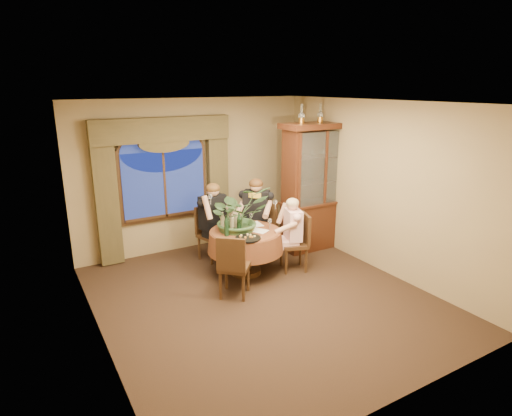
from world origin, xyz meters
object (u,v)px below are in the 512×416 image
china_cabinet (317,187)px  person_pink (293,234)px  dining_table (246,252)px  oil_lamp_left (302,114)px  chair_front_left (234,265)px  wine_bottle_0 (226,226)px  oil_lamp_right (338,112)px  person_scarf (256,217)px  chair_back_right (262,231)px  wine_bottle_2 (232,222)px  chair_back (212,234)px  wine_bottle_1 (223,222)px  chair_right (294,243)px  olive_bowl (249,230)px  person_back (213,222)px  stoneware_vase (236,221)px  centerpiece_plant (238,192)px  wine_bottle_3 (239,223)px  oil_lamp_center (320,113)px

china_cabinet → person_pink: bearing=-146.8°
dining_table → oil_lamp_left: size_ratio=3.66×
person_pink → chair_front_left: bearing=122.7°
oil_lamp_left → person_pink: oil_lamp_left is taller
china_cabinet → wine_bottle_0: (-2.15, -0.49, -0.27)m
oil_lamp_right → person_scarf: (-1.62, 0.20, -1.82)m
chair_back_right → wine_bottle_2: 1.04m
chair_back → wine_bottle_1: bearing=64.4°
china_cabinet → chair_right: 1.40m
oil_lamp_left → olive_bowl: size_ratio=1.96×
china_cabinet → chair_back: size_ratio=2.47×
wine_bottle_0 → chair_right: bearing=-9.7°
person_pink → person_back: bearing=62.1°
person_back → wine_bottle_1: bearing=62.9°
oil_lamp_right → person_pink: (-1.41, -0.66, -1.91)m
dining_table → china_cabinet: (1.77, 0.41, 0.81)m
chair_right → wine_bottle_1: wine_bottle_1 is taller
chair_back → stoneware_vase: (0.13, -0.68, 0.41)m
centerpiece_plant → person_back: bearing=104.5°
stoneware_vase → person_back: bearing=101.6°
china_cabinet → oil_lamp_right: oil_lamp_right is taller
china_cabinet → chair_back_right: size_ratio=2.47×
chair_back_right → stoneware_vase: bearing=78.2°
wine_bottle_0 → olive_bowl: bearing=0.8°
person_scarf → wine_bottle_2: bearing=79.0°
olive_bowl → stoneware_vase: bearing=121.6°
chair_front_left → wine_bottle_0: size_ratio=2.91×
china_cabinet → person_back: china_cabinet is taller
oil_lamp_right → stoneware_vase: 2.83m
china_cabinet → chair_right: bearing=-145.5°
person_back → stoneware_vase: (0.13, -0.64, 0.18)m
china_cabinet → olive_bowl: 1.86m
chair_right → wine_bottle_3: wine_bottle_3 is taller
oil_lamp_left → person_back: bearing=167.5°
stoneware_vase → wine_bottle_0: (-0.28, -0.21, 0.03)m
oil_lamp_center → chair_front_left: 3.24m
wine_bottle_1 → person_back: bearing=79.3°
chair_right → centerpiece_plant: size_ratio=0.89×
chair_back → person_scarf: person_scarf is taller
person_scarf → person_pink: bearing=146.3°
chair_back_right → person_scarf: person_scarf is taller
stoneware_vase → centerpiece_plant: centerpiece_plant is taller
dining_table → chair_back: size_ratio=1.30×
centerpiece_plant → chair_back: bearing=103.5°
oil_lamp_left → wine_bottle_2: 2.30m
chair_back_right → wine_bottle_1: 1.12m
dining_table → stoneware_vase: 0.54m
chair_back → wine_bottle_2: bearing=74.7°
wine_bottle_3 → person_scarf: bearing=43.3°
chair_right → wine_bottle_0: size_ratio=2.91×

